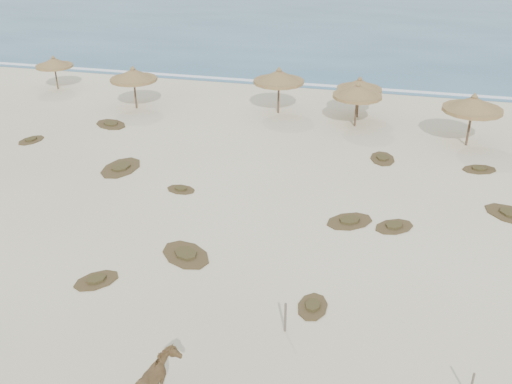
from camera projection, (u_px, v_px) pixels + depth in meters
ground at (223, 274)px, 21.61m from camera, size 160.00×160.00×0.00m
foam_line at (321, 86)px, 44.12m from camera, size 70.00×0.60×0.01m
palapa_0 at (54, 63)px, 42.39m from camera, size 3.21×3.21×2.57m
palapa_1 at (133, 75)px, 38.19m from camera, size 3.74×3.74×2.96m
palapa_2 at (279, 77)px, 37.26m from camera, size 3.57×3.57×3.14m
palapa_3 at (357, 92)px, 35.05m from camera, size 3.96×3.96×2.88m
palapa_4 at (359, 85)px, 36.63m from camera, size 3.75×3.75×2.75m
palapa_5 at (473, 105)px, 32.11m from camera, size 3.76×3.76×3.16m
fence_post_near at (285, 317)px, 18.50m from camera, size 0.09×0.09×1.11m
scrub_1 at (121, 167)px, 30.26m from camera, size 2.00×2.92×0.16m
scrub_2 at (181, 189)px, 27.95m from camera, size 1.61×1.19×0.16m
scrub_3 at (350, 221)px, 25.15m from camera, size 2.61×2.47×0.16m
scrub_4 at (394, 226)px, 24.73m from camera, size 2.18×2.09×0.16m
scrub_5 at (511, 214)px, 25.69m from camera, size 2.96×2.78×0.16m
scrub_6 at (111, 124)px, 36.22m from camera, size 2.82×2.52×0.16m
scrub_7 at (382, 158)px, 31.34m from camera, size 1.58×2.18×0.16m
scrub_8 at (31, 140)px, 33.79m from camera, size 1.53×1.94×0.16m
scrub_9 at (186, 254)px, 22.75m from camera, size 2.89×2.70×0.16m
scrub_10 at (479, 169)px, 30.07m from camera, size 2.11×1.73×0.16m
scrub_11 at (96, 280)px, 21.19m from camera, size 1.98×2.03×0.16m
scrub_12 at (313, 306)px, 19.81m from camera, size 1.09×1.63×0.16m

